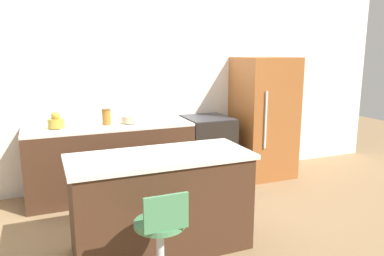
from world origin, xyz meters
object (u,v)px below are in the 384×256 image
Objects in this scene: mixing_bowl at (131,119)px; refrigerator at (263,117)px; stool_chair at (161,243)px; kettle at (56,122)px; oven_range at (207,149)px.

refrigerator is at bearing -2.01° from mixing_bowl.
mixing_bowl is (0.29, 2.12, 0.52)m from stool_chair.
kettle is at bearing 105.18° from stool_chair.
oven_range reaches higher than stool_chair.
stool_chair is at bearing -74.82° from kettle.
refrigerator is 2.03× the size of stool_chair.
mixing_bowl is (-1.87, 0.07, 0.10)m from refrigerator.
kettle reaches higher than oven_range.
kettle is at bearing 178.62° from refrigerator.
oven_range is 3.68× the size of mixing_bowl.
mixing_bowl reaches higher than oven_range.
kettle reaches higher than mixing_bowl.
oven_range is at bearing -0.74° from kettle.
refrigerator reaches higher than mixing_bowl.
refrigerator is 3.01m from stool_chair.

